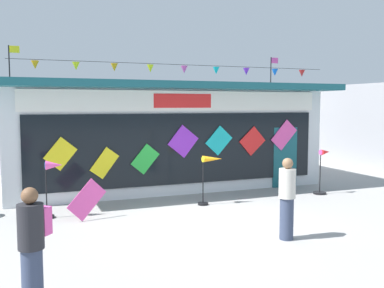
% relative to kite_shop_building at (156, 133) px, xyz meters
% --- Properties ---
extents(ground_plane, '(80.00, 80.00, 0.00)m').
position_rel_kite_shop_building_xyz_m(ground_plane, '(-0.42, -5.84, -1.73)').
color(ground_plane, '#9E9B99').
extents(kite_shop_building, '(10.53, 6.63, 4.63)m').
position_rel_kite_shop_building_xyz_m(kite_shop_building, '(0.00, 0.00, 0.00)').
color(kite_shop_building, silver).
rests_on(kite_shop_building, ground_plane).
extents(wind_spinner_far_left, '(0.58, 0.35, 1.41)m').
position_rel_kite_shop_building_xyz_m(wind_spinner_far_left, '(-3.88, -4.12, -0.78)').
color(wind_spinner_far_left, black).
rests_on(wind_spinner_far_left, ground_plane).
extents(wind_spinner_left, '(0.71, 0.32, 1.36)m').
position_rel_kite_shop_building_xyz_m(wind_spinner_left, '(0.27, -4.23, -0.72)').
color(wind_spinner_left, black).
rests_on(wind_spinner_left, ground_plane).
extents(wind_spinner_center_left, '(0.57, 0.39, 1.39)m').
position_rel_kite_shop_building_xyz_m(wind_spinner_center_left, '(4.08, -4.20, -0.99)').
color(wind_spinner_center_left, black).
rests_on(wind_spinner_center_left, ground_plane).
extents(person_near_camera, '(0.34, 0.34, 1.68)m').
position_rel_kite_shop_building_xyz_m(person_near_camera, '(0.45, -7.69, -0.87)').
color(person_near_camera, '#333D56').
rests_on(person_near_camera, ground_plane).
extents(person_mid_plaza, '(0.45, 0.47, 1.68)m').
position_rel_kite_shop_building_xyz_m(person_mid_plaza, '(-4.46, -9.10, -0.84)').
color(person_mid_plaza, '#333D56').
rests_on(person_mid_plaza, ground_plane).
extents(display_kite_on_ground, '(0.98, 0.29, 0.98)m').
position_rel_kite_shop_building_xyz_m(display_kite_on_ground, '(-3.13, -4.64, -1.24)').
color(display_kite_on_ground, '#EA4CA3').
rests_on(display_kite_on_ground, ground_plane).
extents(neighbour_building, '(5.50, 7.21, 3.65)m').
position_rel_kite_shop_building_xyz_m(neighbour_building, '(11.88, 1.92, 0.09)').
color(neighbour_building, '#99999E').
rests_on(neighbour_building, ground_plane).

